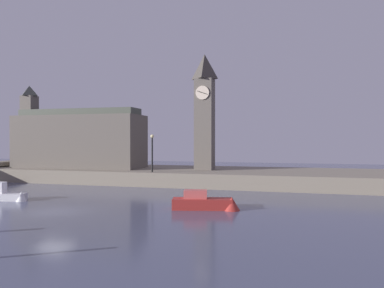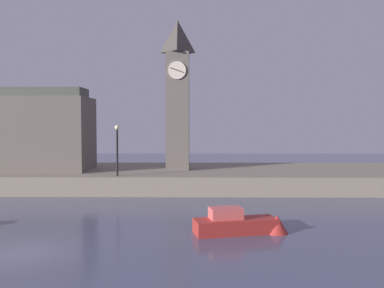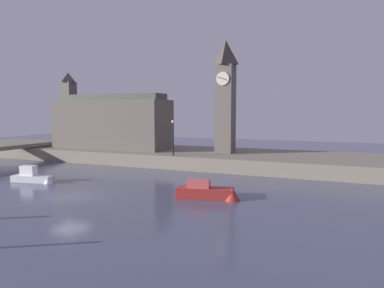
{
  "view_description": "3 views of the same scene",
  "coord_description": "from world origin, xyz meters",
  "px_view_note": "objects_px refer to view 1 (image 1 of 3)",
  "views": [
    {
      "loc": [
        15.97,
        -22.58,
        4.89
      ],
      "look_at": [
        5.47,
        15.58,
        4.45
      ],
      "focal_mm": 35.88,
      "sensor_mm": 36.0,
      "label": 1
    },
    {
      "loc": [
        7.57,
        -17.72,
        5.6
      ],
      "look_at": [
        7.11,
        17.62,
        3.85
      ],
      "focal_mm": 39.68,
      "sensor_mm": 36.0,
      "label": 2
    },
    {
      "loc": [
        18.93,
        -20.74,
        6.37
      ],
      "look_at": [
        3.86,
        14.34,
        2.9
      ],
      "focal_mm": 33.62,
      "sensor_mm": 36.0,
      "label": 3
    }
  ],
  "objects_px": {
    "boat_dinghy_red": "(209,203)",
    "clock_tower": "(205,110)",
    "parliament_hall": "(77,139)",
    "boat_ferry_white": "(5,195)",
    "streetlamp": "(152,149)"
  },
  "relations": [
    {
      "from": "clock_tower",
      "to": "parliament_hall",
      "type": "relative_size",
      "value": 0.82
    },
    {
      "from": "parliament_hall",
      "to": "clock_tower",
      "type": "bearing_deg",
      "value": 2.77
    },
    {
      "from": "clock_tower",
      "to": "boat_ferry_white",
      "type": "relative_size",
      "value": 2.92
    },
    {
      "from": "clock_tower",
      "to": "boat_dinghy_red",
      "type": "height_order",
      "value": "clock_tower"
    },
    {
      "from": "streetlamp",
      "to": "boat_dinghy_red",
      "type": "relative_size",
      "value": 0.77
    },
    {
      "from": "boat_dinghy_red",
      "to": "clock_tower",
      "type": "bearing_deg",
      "value": 104.45
    },
    {
      "from": "boat_ferry_white",
      "to": "boat_dinghy_red",
      "type": "height_order",
      "value": "boat_ferry_white"
    },
    {
      "from": "boat_ferry_white",
      "to": "clock_tower",
      "type": "bearing_deg",
      "value": 52.87
    },
    {
      "from": "boat_ferry_white",
      "to": "parliament_hall",
      "type": "bearing_deg",
      "value": 101.94
    },
    {
      "from": "parliament_hall",
      "to": "streetlamp",
      "type": "bearing_deg",
      "value": -19.66
    },
    {
      "from": "clock_tower",
      "to": "streetlamp",
      "type": "xyz_separation_m",
      "value": [
        -4.45,
        -4.87,
        -4.32
      ]
    },
    {
      "from": "boat_ferry_white",
      "to": "boat_dinghy_red",
      "type": "bearing_deg",
      "value": 1.86
    },
    {
      "from": "parliament_hall",
      "to": "boat_ferry_white",
      "type": "relative_size",
      "value": 3.56
    },
    {
      "from": "streetlamp",
      "to": "boat_dinghy_red",
      "type": "xyz_separation_m",
      "value": [
        8.59,
        -11.19,
        -3.49
      ]
    },
    {
      "from": "clock_tower",
      "to": "boat_dinghy_red",
      "type": "xyz_separation_m",
      "value": [
        4.14,
        -16.06,
        -7.81
      ]
    }
  ]
}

